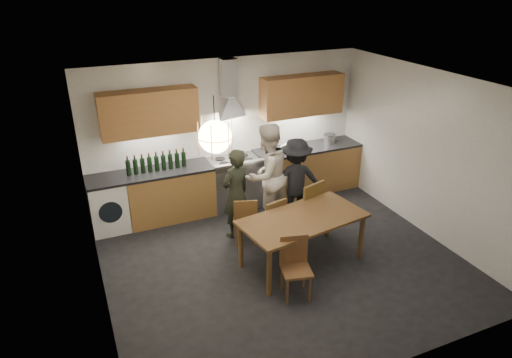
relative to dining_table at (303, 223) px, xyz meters
name	(u,v)px	position (x,y,z in m)	size (l,w,h in m)	color
ground	(282,260)	(-0.23, 0.15, -0.66)	(5.00, 5.00, 0.00)	black
room_shell	(285,153)	(-0.23, 0.15, 1.04)	(5.02, 4.52, 2.61)	white
counter_run	(236,182)	(-0.21, 2.10, -0.21)	(5.00, 0.62, 0.90)	#B98547
range_stove	(235,182)	(-0.23, 2.10, -0.22)	(0.90, 0.60, 0.92)	silver
wall_fixtures	(231,103)	(-0.23, 2.22, 1.21)	(4.30, 0.54, 1.10)	#C4864B
pendant_lamp	(215,137)	(-1.23, 0.05, 1.44)	(0.43, 0.43, 0.70)	black
dining_table	(303,223)	(0.00, 0.00, 0.00)	(1.89, 1.15, 0.75)	brown
chair_back_left	(245,218)	(-0.55, 0.80, -0.21)	(0.45, 0.45, 0.79)	brown
chair_back_mid	(273,220)	(-0.21, 0.55, -0.19)	(0.44, 0.44, 0.82)	brown
chair_back_right	(308,205)	(0.44, 0.63, -0.11)	(0.54, 0.54, 0.96)	brown
chair_front	(295,262)	(-0.41, -0.56, -0.19)	(0.45, 0.45, 0.82)	brown
person_left	(236,193)	(-0.58, 1.11, 0.07)	(0.54, 0.35, 1.47)	black
person_mid	(267,175)	(0.03, 1.30, 0.21)	(0.84, 0.66, 1.74)	beige
person_right	(295,180)	(0.51, 1.20, 0.06)	(0.94, 0.54, 1.45)	black
mixing_bowl	(290,148)	(0.86, 2.08, 0.28)	(0.33, 0.33, 0.08)	#AFB0B3
stock_pot	(329,139)	(1.74, 2.15, 0.32)	(0.22, 0.22, 0.16)	silver
wine_bottles	(156,162)	(-1.58, 2.11, 0.40)	(0.99, 0.08, 0.32)	black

